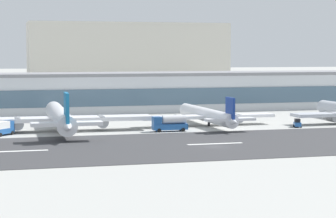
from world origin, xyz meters
TOP-DOWN VIEW (x-y plane):
  - ground_plane at (0.00, 0.00)m, footprint 1400.00×1400.00m
  - runway_strip at (0.00, 4.10)m, footprint 800.00×41.39m
  - runway_centreline_dash_3 at (-38.90, 4.10)m, footprint 12.00×1.20m
  - runway_centreline_dash_4 at (1.52, 4.10)m, footprint 12.00×1.20m
  - terminal_building at (-7.78, 86.05)m, footprint 200.36×21.54m
  - distant_hotel_block at (27.77, 219.44)m, footprint 104.82×25.74m
  - airliner_blue_tail_gate_1 at (-27.40, 34.25)m, footprint 44.82×50.45m
  - airliner_navy_tail_gate_2 at (11.25, 37.40)m, footprint 36.36×40.26m
  - service_box_truck_0 at (-41.05, 30.57)m, footprint 5.71×6.13m
  - service_fuel_truck_1 at (-1.74, 28.28)m, footprint 8.50×2.88m
  - service_baggage_tug_2 at (32.13, 28.44)m, footprint 2.64×3.53m

SIDE VIEW (x-z plane):
  - ground_plane at x=0.00m, z-range 0.00..0.00m
  - runway_strip at x=0.00m, z-range 0.00..0.08m
  - runway_centreline_dash_3 at x=-38.90m, z-range 0.08..0.09m
  - runway_centreline_dash_4 at x=1.52m, z-range 0.08..0.09m
  - service_baggage_tug_2 at x=32.13m, z-range -0.05..2.15m
  - service_box_truck_0 at x=-41.05m, z-range 0.16..3.41m
  - service_fuel_truck_1 at x=-1.74m, z-range 0.05..4.00m
  - airliner_navy_tail_gate_2 at x=11.25m, z-range -1.53..6.87m
  - airliner_blue_tail_gate_1 at x=-27.40m, z-range -1.91..8.61m
  - terminal_building at x=-7.78m, z-range 0.00..12.59m
  - distant_hotel_block at x=27.77m, z-range 0.00..34.75m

